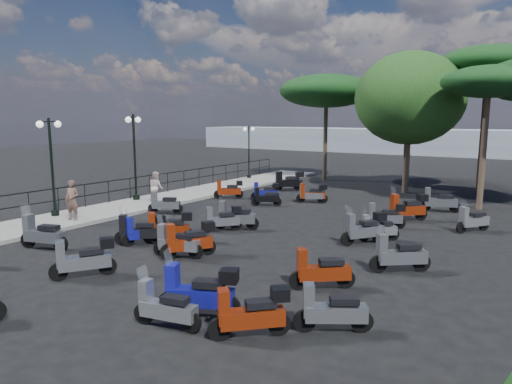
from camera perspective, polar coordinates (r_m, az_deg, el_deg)
The scene contains 42 objects.
ground at distance 17.90m, azimuth -3.91°, elevation -4.70°, with size 120.00×120.00×0.00m, color black.
sidewalk at distance 24.32m, azimuth -11.81°, elevation -1.00°, with size 3.00×30.00×0.15m, color slate.
railing at distance 24.99m, azimuth -14.30°, elevation 1.09°, with size 0.04×26.04×1.10m.
lamp_post_0 at distance 21.18m, azimuth -24.19°, elevation 3.60°, with size 0.46×1.21×4.16m.
lamp_post_1 at distance 24.09m, azimuth -14.95°, elevation 4.92°, with size 0.64×1.23×4.35m.
lamp_post_2 at distance 32.10m, azimuth -0.89°, elevation 5.47°, with size 0.35×1.07×3.64m.
woman at distance 20.15m, azimuth -22.01°, elevation -0.95°, with size 0.60×0.40×1.65m, color brown.
pedestrian_far at distance 23.11m, azimuth -12.39°, elevation 0.60°, with size 0.76×0.59×1.56m, color beige.
scooter_1 at distance 16.63m, azimuth -25.15°, elevation -4.84°, with size 1.79×0.78×1.46m.
scooter_2 at distance 16.19m, azimuth -13.79°, elevation -4.71°, with size 0.87×1.46×1.25m.
scooter_3 at distance 21.13m, azimuth -11.39°, elevation -1.47°, with size 1.49×0.90×1.29m.
scooter_4 at distance 24.68m, azimuth -3.42°, elevation 0.28°, with size 1.37×1.10×1.28m.
scooter_5 at distance 22.51m, azimuth 1.23°, elevation -0.73°, with size 1.30×0.94×1.20m.
scooter_7 at distance 16.16m, azimuth -14.55°, elevation -4.80°, with size 1.41×1.10×1.34m.
scooter_8 at distance 16.18m, azimuth -10.84°, elevation -4.43°, with size 1.35×1.36×1.39m.
scooter_9 at distance 17.78m, azimuth -2.61°, elevation -3.16°, with size 1.63×0.97×1.41m.
scooter_10 at distance 24.09m, azimuth 1.20°, elevation 0.02°, with size 1.38×0.93×1.22m.
scooter_11 at distance 27.35m, azimuth 3.98°, elevation 1.30°, with size 1.55×1.29×1.47m.
scooter_12 at distance 13.30m, azimuth -20.74°, elevation -7.85°, with size 1.12×1.54×1.39m.
scooter_13 at distance 14.46m, azimuth -9.90°, elevation -6.31°, with size 1.60×0.75×1.31m.
scooter_14 at distance 14.39m, azimuth -8.37°, elevation -6.03°, with size 1.12×1.58×1.42m.
scooter_15 at distance 17.52m, azimuth -4.22°, elevation -3.42°, with size 1.13×1.30×1.25m.
scooter_16 at distance 23.54m, azimuth 6.94°, elevation -0.26°, with size 1.43×0.82×1.22m.
scooter_17 at distance 23.56m, azimuth 7.09°, elevation -0.19°, with size 1.49×0.91×1.28m.
scooter_18 at distance 9.84m, azimuth -11.31°, elevation -14.03°, with size 1.55×0.59×1.25m.
scooter_19 at distance 9.24m, azimuth -0.66°, elevation -14.98°, with size 1.29×1.28×1.32m.
scooter_20 at distance 11.80m, azimuth 8.09°, elevation -9.76°, with size 1.39×1.17×1.36m.
scooter_21 at distance 16.70m, azimuth 14.96°, elevation -4.53°, with size 1.23×1.03×1.20m.
scooter_22 at distance 18.63m, azimuth 15.85°, elevation -2.96°, with size 1.48×0.92×1.29m.
scooter_23 at distance 20.21m, azimuth 18.40°, elevation -1.91°, with size 1.45×1.47×1.50m.
scooter_24 at distance 10.17m, azimuth -7.09°, elevation -12.37°, with size 1.76×0.98×1.49m.
scooter_25 at distance 9.61m, azimuth 9.41°, elevation -14.45°, with size 1.42×0.99×1.29m.
scooter_26 at distance 13.51m, azimuth 17.42°, elevation -7.56°, with size 1.44×1.21×1.41m.
scooter_27 at distance 16.14m, azimuth 13.36°, elevation -4.52°, with size 1.18×1.53×1.41m.
scooter_28 at distance 19.23m, azimuth 25.43°, elevation -3.25°, with size 1.00×1.39×1.28m.
scooter_29 at distance 22.72m, azimuth 21.92°, elevation -1.10°, with size 1.76×0.77×1.44m.
scooter_30 at distance 27.56m, azimuth 4.23°, elevation 1.35°, with size 1.55×1.29×1.47m.
broadleaf_tree at distance 27.72m, azimuth 18.66°, elevation 11.00°, with size 6.15×6.15×8.03m.
pine_0 at distance 29.06m, azimuth 27.02°, elevation 14.15°, with size 5.31×5.31×8.27m.
pine_2 at distance 32.29m, azimuth 8.80°, elevation 12.34°, with size 6.46×6.46×7.29m.
pine_3 at distance 23.96m, azimuth 27.09°, elevation 12.06°, with size 4.23×4.23×6.70m.
distant_hills at distance 59.79m, azimuth 23.42°, elevation 5.73°, with size 70.00×8.00×3.00m, color gray.
Camera 1 is at (10.59, -13.78, 4.28)m, focal length 32.00 mm.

